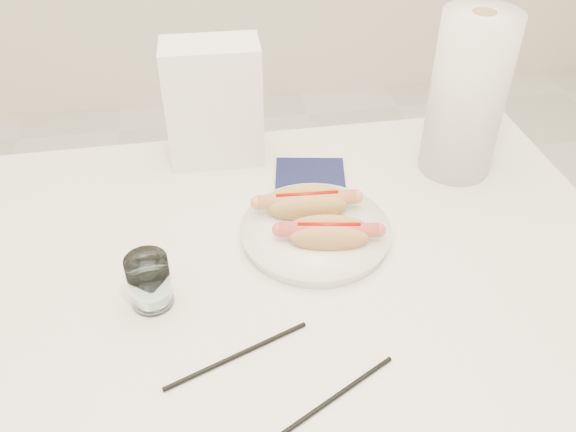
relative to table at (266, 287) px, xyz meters
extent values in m
cube|color=white|center=(0.00, 0.00, 0.04)|extent=(1.20, 0.80, 0.04)
cylinder|color=silver|center=(-0.54, 0.34, -0.34)|extent=(0.04, 0.04, 0.71)
cylinder|color=silver|center=(0.54, 0.34, -0.34)|extent=(0.04, 0.04, 0.71)
cylinder|color=white|center=(0.09, 0.04, 0.07)|extent=(0.28, 0.28, 0.02)
ellipsoid|color=tan|center=(0.08, 0.07, 0.10)|extent=(0.14, 0.04, 0.05)
ellipsoid|color=tan|center=(0.09, 0.10, 0.10)|extent=(0.14, 0.04, 0.05)
ellipsoid|color=tan|center=(0.08, 0.09, 0.09)|extent=(0.12, 0.06, 0.02)
cylinder|color=#DF814E|center=(0.08, 0.09, 0.11)|extent=(0.17, 0.04, 0.02)
cylinder|color=#990A05|center=(0.08, 0.09, 0.12)|extent=(0.11, 0.02, 0.01)
ellipsoid|color=tan|center=(0.10, -0.01, 0.10)|extent=(0.13, 0.05, 0.04)
ellipsoid|color=tan|center=(0.11, 0.02, 0.10)|extent=(0.13, 0.05, 0.04)
ellipsoid|color=tan|center=(0.10, 0.00, 0.09)|extent=(0.12, 0.07, 0.02)
cylinder|color=#DC514D|center=(0.10, 0.00, 0.11)|extent=(0.16, 0.05, 0.02)
cylinder|color=#990A05|center=(0.10, 0.00, 0.12)|extent=(0.10, 0.03, 0.01)
cylinder|color=white|center=(-0.18, -0.06, 0.10)|extent=(0.06, 0.06, 0.09)
cylinder|color=black|center=(-0.06, -0.18, 0.06)|extent=(0.20, 0.08, 0.01)
cylinder|color=black|center=(0.05, -0.27, 0.06)|extent=(0.18, 0.10, 0.01)
cube|color=white|center=(-0.05, 0.32, 0.18)|extent=(0.18, 0.11, 0.24)
cube|color=#13153C|center=(0.12, 0.21, 0.06)|extent=(0.15, 0.15, 0.01)
cylinder|color=silver|center=(0.40, 0.21, 0.21)|extent=(0.17, 0.17, 0.31)
camera|label=1|loc=(-0.08, -0.70, 0.72)|focal=37.14mm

